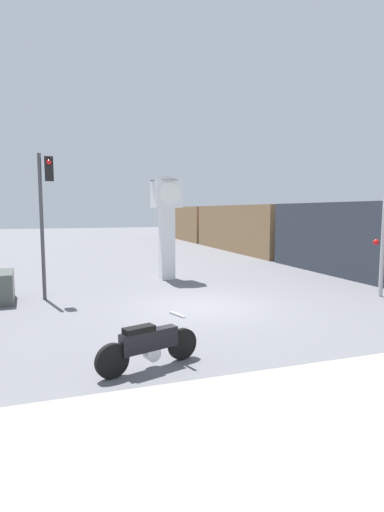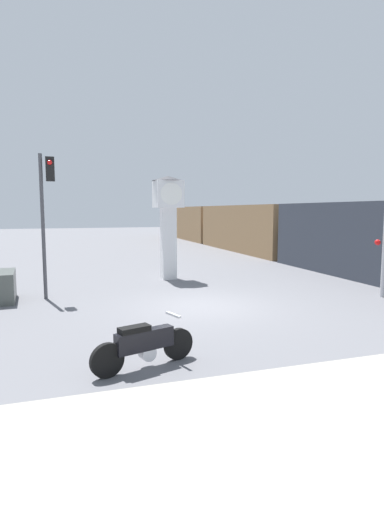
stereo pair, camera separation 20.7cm
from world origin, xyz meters
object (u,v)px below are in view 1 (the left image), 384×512
object	(u,v)px
traffic_light	(45,201)
motorcycle	(149,345)
railroad_crossing_signal	(383,242)
clock_tower	(166,211)
freight_train	(244,228)

from	to	relation	value
traffic_light	motorcycle	bearing A→B (deg)	-74.51
railroad_crossing_signal	clock_tower	bearing A→B (deg)	136.29
clock_tower	freight_train	world-z (taller)	clock_tower
motorcycle	freight_train	world-z (taller)	freight_train
motorcycle	traffic_light	world-z (taller)	traffic_light
freight_train	traffic_light	distance (m)	18.98
motorcycle	railroad_crossing_signal	size ratio (longest dim) A/B	0.60
freight_train	motorcycle	bearing A→B (deg)	-120.43
clock_tower	traffic_light	world-z (taller)	traffic_light
freight_train	railroad_crossing_signal	world-z (taller)	railroad_crossing_signal
motorcycle	traffic_light	distance (m)	7.83
freight_train	traffic_light	size ratio (longest dim) A/B	7.97
freight_train	clock_tower	bearing A→B (deg)	-130.45
clock_tower	traffic_light	xyz separation A→B (m)	(-4.90, -2.67, 0.33)
motorcycle	freight_train	xyz separation A→B (m)	(11.77, 20.04, 1.23)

